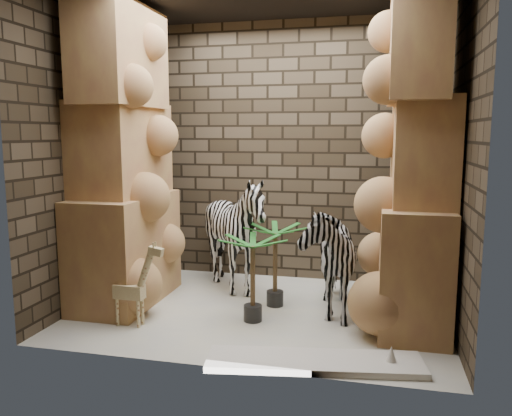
% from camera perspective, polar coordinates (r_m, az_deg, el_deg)
% --- Properties ---
extents(floor, '(3.50, 3.50, 0.00)m').
position_cam_1_polar(floor, '(5.07, 0.29, -11.47)').
color(floor, beige).
rests_on(floor, ground).
extents(wall_back, '(3.50, 0.00, 3.50)m').
position_cam_1_polar(wall_back, '(6.00, 2.98, 6.24)').
color(wall_back, '#2E2418').
rests_on(wall_back, ground).
extents(wall_front, '(3.50, 0.00, 3.50)m').
position_cam_1_polar(wall_front, '(3.57, -4.18, 4.81)').
color(wall_front, '#2E2418').
rests_on(wall_front, ground).
extents(wall_left, '(0.00, 3.00, 3.00)m').
position_cam_1_polar(wall_left, '(5.44, -18.06, 5.63)').
color(wall_left, '#2E2418').
rests_on(wall_left, ground).
extents(wall_right, '(0.00, 3.00, 3.00)m').
position_cam_1_polar(wall_right, '(4.71, 21.64, 5.09)').
color(wall_right, '#2E2418').
rests_on(wall_right, ground).
extents(rock_pillar_left, '(0.68, 1.30, 3.00)m').
position_cam_1_polar(rock_pillar_left, '(5.27, -14.78, 5.68)').
color(rock_pillar_left, tan).
rests_on(rock_pillar_left, floor).
extents(rock_pillar_right, '(0.58, 1.25, 3.00)m').
position_cam_1_polar(rock_pillar_right, '(4.67, 17.62, 5.27)').
color(rock_pillar_right, tan).
rests_on(rock_pillar_right, floor).
extents(zebra_right, '(0.75, 1.15, 1.27)m').
position_cam_1_polar(zebra_right, '(4.96, 7.82, -4.38)').
color(zebra_right, white).
rests_on(zebra_right, floor).
extents(zebra_left, '(1.15, 1.37, 1.16)m').
position_cam_1_polar(zebra_left, '(5.51, -2.33, -3.58)').
color(zebra_left, white).
rests_on(zebra_left, floor).
extents(giraffe_toy, '(0.42, 0.15, 0.80)m').
position_cam_1_polar(giraffe_toy, '(4.74, -14.07, -8.08)').
color(giraffe_toy, '#D2BF87').
rests_on(giraffe_toy, floor).
extents(palm_front, '(0.36, 0.36, 0.84)m').
position_cam_1_polar(palm_front, '(5.11, 2.16, -6.41)').
color(palm_front, '#134219').
rests_on(palm_front, floor).
extents(palm_back, '(0.36, 0.36, 0.81)m').
position_cam_1_polar(palm_back, '(4.70, -0.36, -7.93)').
color(palm_back, '#134219').
rests_on(palm_back, floor).
extents(surfboard, '(1.66, 0.64, 0.05)m').
position_cam_1_polar(surfboard, '(4.00, 6.56, -16.76)').
color(surfboard, white).
rests_on(surfboard, floor).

